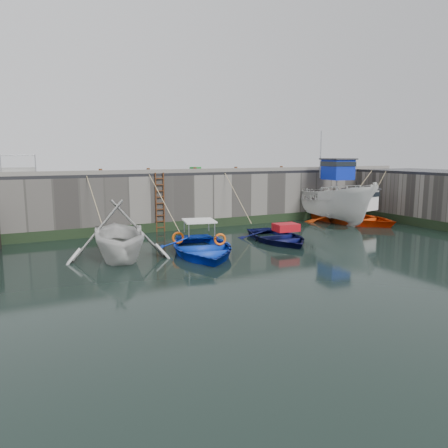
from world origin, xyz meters
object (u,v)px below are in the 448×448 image
bollard_a (101,171)px  bollard_c (195,170)px  boat_near_blue (202,254)px  fish_crate (195,169)px  bollard_b (148,171)px  ladder (160,203)px  bollard_d (236,169)px  boat_near_white (119,258)px  bollard_e (281,168)px  boat_far_white (331,201)px  boat_near_navy (277,241)px  boat_far_orange (352,216)px

bollard_a → bollard_c: same height
bollard_a → bollard_c: size_ratio=1.00×
boat_near_blue → fish_crate: fish_crate is taller
bollard_b → ladder: bearing=-33.9°
boat_near_blue → bollard_d: bearing=63.9°
boat_near_white → bollard_e: bollard_e is taller
boat_near_blue → bollard_d: 8.60m
boat_far_white → bollard_c: boat_far_white is taller
boat_near_navy → boat_far_orange: size_ratio=0.68×
boat_near_blue → boat_far_orange: size_ratio=0.78×
bollard_a → bollard_b: same height
boat_near_white → fish_crate: bearing=53.5°
boat_near_white → boat_near_navy: 7.69m
fish_crate → bollard_b: size_ratio=1.96×
boat_near_blue → boat_far_orange: (11.68, 3.57, 0.39)m
ladder → boat_near_navy: ladder is taller
boat_near_white → boat_far_orange: bearing=19.0°
bollard_e → bollard_b: bearing=180.0°
bollard_b → bollard_c: size_ratio=1.00×
boat_far_orange → bollard_c: (-9.31, 2.63, 2.91)m
bollard_c → bollard_e: bearing=0.0°
ladder → bollard_e: bearing=2.4°
ladder → boat_near_white: size_ratio=0.63×
fish_crate → bollard_c: 0.57m
ladder → bollard_c: (2.20, 0.34, 1.71)m
boat_near_blue → bollard_a: 7.57m
bollard_c → bollard_d: size_ratio=1.00×
bollard_b → bollard_d: 5.30m
boat_near_blue → boat_near_navy: 4.48m
bollard_b → bollard_c: 2.70m
boat_near_white → boat_far_white: 14.74m
fish_crate → bollard_e: bearing=-26.3°
bollard_a → fish_crate: bearing=5.4°
boat_near_blue → fish_crate: (2.61, 6.71, 3.30)m
boat_near_blue → boat_far_orange: 12.22m
fish_crate → bollard_b: bearing=169.0°
boat_far_orange → bollard_c: bearing=152.1°
boat_near_blue → bollard_e: size_ratio=18.40×
boat_far_white → boat_near_white: bearing=-161.7°
bollard_c → bollard_a: bearing=180.0°
bollard_b → bollard_e: (8.50, 0.00, 0.00)m
bollard_a → boat_near_navy: bearing=-36.4°
boat_near_navy → bollard_e: bearing=59.8°
bollard_b → bollard_e: bearing=0.0°
ladder → fish_crate: size_ratio=5.82×
boat_far_white → bollard_a: bearing=177.0°
boat_far_white → bollard_d: 6.46m
boat_near_blue → boat_near_navy: boat_near_blue is taller
bollard_b → boat_near_white: bearing=-119.1°
boat_near_blue → boat_near_navy: size_ratio=1.15×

